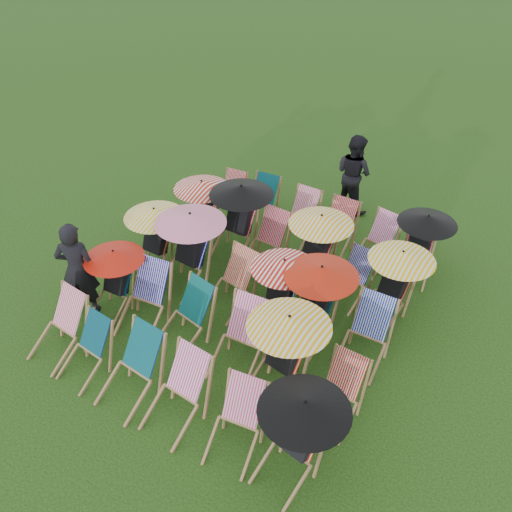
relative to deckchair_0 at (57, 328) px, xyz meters
The scene contains 33 objects.
ground 3.00m from the deckchair_0, 49.36° to the left, with size 100.00×100.00×0.00m, color black.
deckchair_0 is the anchor object (origin of this frame).
deckchair_1 0.63m from the deckchair_0, ahead, with size 0.64×0.84×0.87m.
deckchair_2 1.48m from the deckchair_0, ahead, with size 0.74×0.99×1.02m.
deckchair_3 2.26m from the deckchair_0, ahead, with size 0.72×0.97×1.00m.
deckchair_4 3.17m from the deckchair_0, ahead, with size 0.73×0.93×0.93m.
deckchair_5 3.97m from the deckchair_0, ahead, with size 1.10×1.17×1.30m.
deckchair_6 1.16m from the deckchair_0, 88.02° to the left, with size 0.97×1.02×1.15m.
deckchair_7 1.32m from the deckchair_0, 59.49° to the left, with size 0.78×1.01×1.01m.
deckchair_8 1.87m from the deckchair_0, 39.29° to the left, with size 0.79×0.99×0.97m.
deckchair_9 2.72m from the deckchair_0, 26.31° to the left, with size 0.74×0.99×1.02m.
deckchair_10 3.37m from the deckchair_0, 19.72° to the left, with size 1.15×1.22×1.36m.
deckchair_11 4.20m from the deckchair_0, 15.77° to the left, with size 0.61×0.83×0.88m.
deckchair_12 2.32m from the deckchair_0, 92.82° to the left, with size 1.05×1.09×1.25m.
deckchair_13 2.42m from the deckchair_0, 74.54° to the left, with size 1.19×1.25×1.41m.
deckchair_14 2.74m from the deckchair_0, 54.61° to the left, with size 0.74×0.95×0.95m.
deckchair_15 3.36m from the deckchair_0, 43.02° to the left, with size 1.03×1.09×1.22m.
deckchair_16 3.83m from the deckchair_0, 37.29° to the left, with size 1.12×1.17×1.33m.
deckchair_17 4.55m from the deckchair_0, 30.21° to the left, with size 0.67×0.92×0.97m.
deckchair_18 3.52m from the deckchair_0, 90.21° to the left, with size 1.04×1.11×1.24m.
deckchair_19 3.66m from the deckchair_0, 76.81° to the left, with size 1.16×1.20×1.37m.
deckchair_20 3.82m from the deckchair_0, 67.35° to the left, with size 0.67×0.91×0.96m.
deckchair_21 4.31m from the deckchair_0, 55.97° to the left, with size 1.10×1.16×1.30m.
deckchair_22 4.69m from the deckchair_0, 47.27° to the left, with size 0.68×0.85×0.84m.
deckchair_23 5.17m from the deckchair_0, 41.48° to the left, with size 1.05×1.12×1.24m.
deckchair_24 4.57m from the deckchair_0, 90.34° to the left, with size 0.62×0.80×0.82m.
deckchair_25 4.66m from the deckchair_0, 81.68° to the left, with size 0.67×0.88×0.90m.
deckchair_26 4.86m from the deckchair_0, 71.10° to the left, with size 0.60×0.83×0.90m.
deckchair_27 5.14m from the deckchair_0, 62.70° to the left, with size 0.61×0.85×0.92m.
deckchair_28 5.59m from the deckchair_0, 55.82° to the left, with size 0.72×0.90×0.89m.
deckchair_29 6.07m from the deckchair_0, 50.10° to the left, with size 1.01×1.09×1.20m.
person_left 1.00m from the deckchair_0, 113.55° to the left, with size 0.63×0.41×1.71m, color black.
person_rear 6.38m from the deckchair_0, 71.65° to the left, with size 0.80×0.63×1.65m, color black.
Camera 1 is at (3.79, -5.80, 6.46)m, focal length 40.00 mm.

